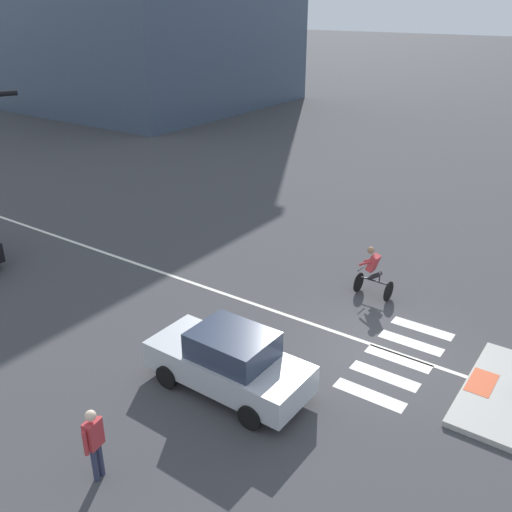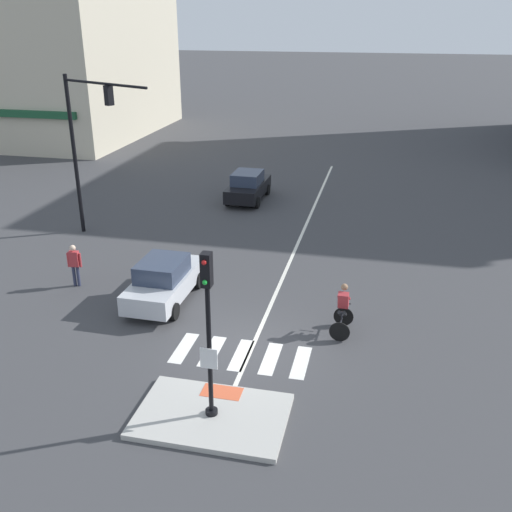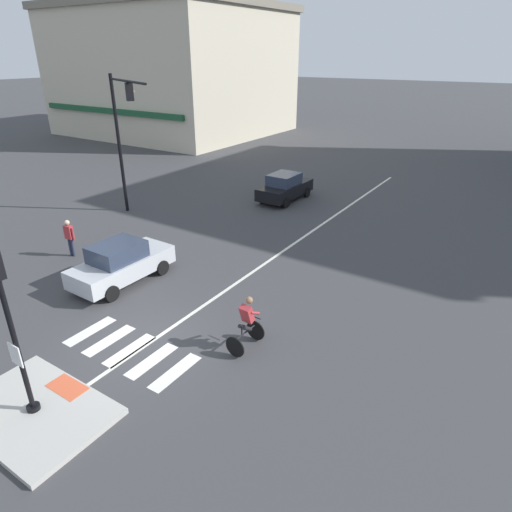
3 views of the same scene
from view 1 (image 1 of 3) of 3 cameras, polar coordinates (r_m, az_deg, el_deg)
name	(u,v)px [view 1 (image 1 of 3)]	position (r m, az deg, el deg)	size (l,w,h in m)	color
ground_plane	(382,353)	(15.94, 12.57, -9.53)	(300.00, 300.00, 0.00)	#3D3D3F
tactile_pad_front	(482,382)	(15.31, 21.83, -11.76)	(1.10, 0.60, 0.01)	#DB5B38
crosswalk_stripe_a	(369,395)	(14.39, 11.37, -13.58)	(0.44, 1.80, 0.01)	silver
crosswalk_stripe_b	(384,376)	(15.09, 12.85, -11.72)	(0.44, 1.80, 0.01)	silver
crosswalk_stripe_c	(398,359)	(15.81, 14.18, -10.01)	(0.44, 1.80, 0.01)	silver
crosswalk_stripe_d	(411,343)	(16.55, 15.37, -8.45)	(0.44, 1.80, 0.01)	silver
crosswalk_stripe_e	(422,328)	(17.31, 16.46, -7.02)	(0.44, 1.80, 0.01)	silver
lane_centre_line	(129,261)	(21.21, -12.70, -0.50)	(0.14, 28.00, 0.01)	silver
car_silver_westbound_near	(229,361)	(13.86, -2.72, -10.56)	(1.89, 4.13, 1.64)	silver
cyclist	(373,271)	(18.35, 11.73, -1.51)	(0.70, 1.11, 1.68)	black
pedestrian_at_curb_left	(94,439)	(11.95, -16.04, -17.36)	(0.54, 0.27, 1.67)	#2D334C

